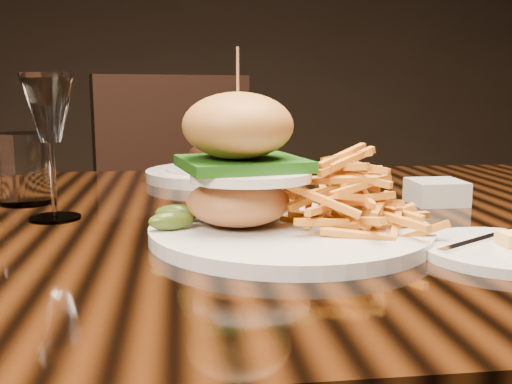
{
  "coord_description": "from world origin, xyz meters",
  "views": [
    {
      "loc": [
        -0.14,
        -0.76,
        0.91
      ],
      "look_at": [
        -0.07,
        -0.17,
        0.81
      ],
      "focal_mm": 42.0,
      "sensor_mm": 36.0,
      "label": 1
    }
  ],
  "objects": [
    {
      "name": "wine_glass",
      "position": [
        -0.3,
        0.01,
        0.88
      ],
      "size": [
        0.07,
        0.07,
        0.18
      ],
      "color": "white",
      "rests_on": "dining_table"
    },
    {
      "name": "chair_far",
      "position": [
        -0.12,
        0.89,
        0.54
      ],
      "size": [
        0.58,
        0.58,
        0.95
      ],
      "rotation": [
        0.0,
        0.0,
        0.31
      ],
      "color": "black",
      "rests_on": "ground"
    },
    {
      "name": "far_dish",
      "position": [
        -0.08,
        0.31,
        0.77
      ],
      "size": [
        0.25,
        0.25,
        0.08
      ],
      "rotation": [
        0.0,
        0.0,
        -0.24
      ],
      "color": "silver",
      "rests_on": "dining_table"
    },
    {
      "name": "dining_table",
      "position": [
        0.0,
        0.0,
        0.67
      ],
      "size": [
        1.6,
        0.9,
        0.75
      ],
      "color": "black",
      "rests_on": "ground"
    },
    {
      "name": "side_saucer",
      "position": [
        0.17,
        -0.22,
        0.76
      ],
      "size": [
        0.16,
        0.16,
        0.02
      ],
      "rotation": [
        0.0,
        0.0,
        0.03
      ],
      "color": "silver",
      "rests_on": "dining_table"
    },
    {
      "name": "burger_plate",
      "position": [
        -0.03,
        -0.12,
        0.81
      ],
      "size": [
        0.31,
        0.31,
        0.21
      ],
      "rotation": [
        0.0,
        0.0,
        -0.02
      ],
      "color": "silver",
      "rests_on": "dining_table"
    },
    {
      "name": "ramekin",
      "position": [
        0.22,
        0.05,
        0.77
      ],
      "size": [
        0.09,
        0.09,
        0.03
      ],
      "primitive_type": "cube",
      "rotation": [
        0.0,
        0.0,
        -0.22
      ],
      "color": "silver",
      "rests_on": "dining_table"
    },
    {
      "name": "water_tumbler",
      "position": [
        -0.36,
        0.12,
        0.8
      ],
      "size": [
        0.07,
        0.07,
        0.1
      ],
      "primitive_type": "cylinder",
      "color": "white",
      "rests_on": "dining_table"
    }
  ]
}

